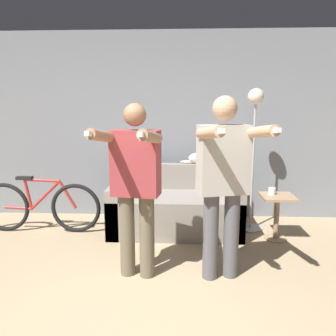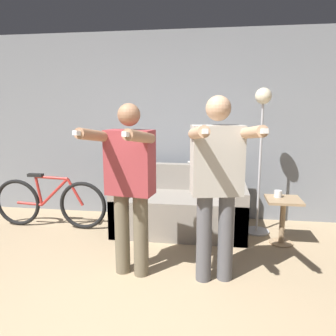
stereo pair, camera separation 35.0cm
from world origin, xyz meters
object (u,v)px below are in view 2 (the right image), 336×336
object	(u,v)px
couch	(180,209)
cat	(210,158)
person_left	(129,179)
side_table	(283,212)
floor_lamp	(262,132)
person_right	(217,177)
bicycle	(50,203)
cup	(278,194)

from	to	relation	value
couch	cat	world-z (taller)	cat
person_left	cat	size ratio (longest dim) A/B	3.21
person_left	side_table	bearing A→B (deg)	40.10
cat	floor_lamp	xyz separation A→B (m)	(0.62, -0.24, 0.37)
person_left	person_right	world-z (taller)	person_right
person_left	floor_lamp	distance (m)	1.86
person_left	bicycle	distance (m)	1.84
cat	side_table	distance (m)	1.15
cup	person_right	bearing A→B (deg)	-125.19
bicycle	cat	bearing A→B (deg)	12.32
couch	floor_lamp	world-z (taller)	floor_lamp
person_right	floor_lamp	size ratio (longest dim) A/B	0.93
couch	bicycle	bearing A→B (deg)	-175.50
cat	floor_lamp	world-z (taller)	floor_lamp
couch	bicycle	size ratio (longest dim) A/B	1.06
couch	floor_lamp	xyz separation A→B (m)	(0.97, 0.08, 0.98)
cup	floor_lamp	bearing A→B (deg)	124.14
person_left	person_right	xyz separation A→B (m)	(0.78, 0.00, 0.04)
person_left	bicycle	world-z (taller)	person_left
side_table	cup	world-z (taller)	cup
bicycle	couch	bearing A→B (deg)	4.50
person_left	floor_lamp	xyz separation A→B (m)	(1.31, 1.28, 0.35)
cup	bicycle	bearing A→B (deg)	178.84
floor_lamp	person_right	bearing A→B (deg)	-112.32
couch	floor_lamp	bearing A→B (deg)	4.65
person_right	side_table	world-z (taller)	person_right
person_left	floor_lamp	bearing A→B (deg)	52.93
cat	person_left	bearing A→B (deg)	-114.54
cat	bicycle	world-z (taller)	cat
person_left	cup	size ratio (longest dim) A/B	18.38
couch	person_left	bearing A→B (deg)	-105.63
person_left	person_right	bearing A→B (deg)	8.68
person_right	couch	bearing A→B (deg)	97.78
cat	cup	bearing A→B (deg)	-32.53
cat	floor_lamp	distance (m)	0.76
floor_lamp	bicycle	size ratio (longest dim) A/B	1.16
person_left	bicycle	size ratio (longest dim) A/B	1.04
cup	bicycle	world-z (taller)	bicycle
person_right	side_table	bearing A→B (deg)	38.42
person_right	cat	world-z (taller)	person_right
couch	cat	xyz separation A→B (m)	(0.36, 0.32, 0.61)
side_table	cup	distance (m)	0.22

